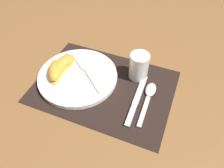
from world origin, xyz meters
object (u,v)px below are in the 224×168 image
(juice_glass, at_px, (139,67))
(spoon, at_px, (149,95))
(knife, at_px, (136,100))
(citrus_wedge_0, at_px, (64,64))
(citrus_wedge_2, at_px, (55,71))
(fork, at_px, (87,71))
(citrus_wedge_1, at_px, (60,67))
(plate, at_px, (78,76))

(juice_glass, relative_size, spoon, 0.52)
(juice_glass, xyz_separation_m, knife, (0.03, -0.11, -0.04))
(spoon, bearing_deg, citrus_wedge_0, 179.70)
(citrus_wedge_0, height_order, citrus_wedge_2, citrus_wedge_2)
(citrus_wedge_2, bearing_deg, juice_glass, 23.34)
(fork, bearing_deg, citrus_wedge_1, -161.50)
(citrus_wedge_1, bearing_deg, citrus_wedge_0, 79.49)
(knife, bearing_deg, citrus_wedge_0, 172.60)
(plate, bearing_deg, juice_glass, 23.91)
(juice_glass, height_order, citrus_wedge_2, juice_glass)
(plate, xyz_separation_m, juice_glass, (0.19, 0.08, 0.03))
(spoon, xyz_separation_m, citrus_wedge_0, (-0.31, 0.00, 0.03))
(fork, xyz_separation_m, citrus_wedge_0, (-0.08, -0.01, 0.01))
(fork, relative_size, citrus_wedge_2, 1.42)
(citrus_wedge_0, relative_size, citrus_wedge_1, 0.83)
(citrus_wedge_1, distance_m, citrus_wedge_2, 0.02)
(citrus_wedge_1, bearing_deg, juice_glass, 19.41)
(knife, distance_m, citrus_wedge_2, 0.29)
(spoon, xyz_separation_m, citrus_wedge_2, (-0.32, -0.04, 0.03))
(citrus_wedge_0, xyz_separation_m, citrus_wedge_1, (-0.00, -0.02, 0.00))
(juice_glass, xyz_separation_m, citrus_wedge_0, (-0.25, -0.07, -0.01))
(spoon, distance_m, citrus_wedge_2, 0.32)
(plate, xyz_separation_m, citrus_wedge_0, (-0.06, 0.01, 0.02))
(juice_glass, distance_m, knife, 0.12)
(juice_glass, distance_m, citrus_wedge_0, 0.26)
(plate, bearing_deg, citrus_wedge_1, -175.04)
(plate, bearing_deg, citrus_wedge_2, -158.23)
(juice_glass, bearing_deg, spoon, -50.10)
(spoon, xyz_separation_m, citrus_wedge_1, (-0.31, -0.02, 0.03))
(spoon, bearing_deg, plate, -177.46)
(plate, distance_m, knife, 0.22)
(fork, bearing_deg, citrus_wedge_0, -172.71)
(knife, height_order, citrus_wedge_2, citrus_wedge_2)
(knife, distance_m, citrus_wedge_1, 0.28)
(juice_glass, xyz_separation_m, citrus_wedge_2, (-0.26, -0.11, -0.01))
(knife, relative_size, citrus_wedge_2, 1.90)
(fork, relative_size, citrus_wedge_1, 1.19)
(spoon, relative_size, citrus_wedge_1, 1.34)
(spoon, bearing_deg, citrus_wedge_2, -173.06)
(fork, bearing_deg, juice_glass, 19.88)
(plate, height_order, fork, fork)
(citrus_wedge_0, xyz_separation_m, citrus_wedge_2, (-0.01, -0.04, 0.00))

